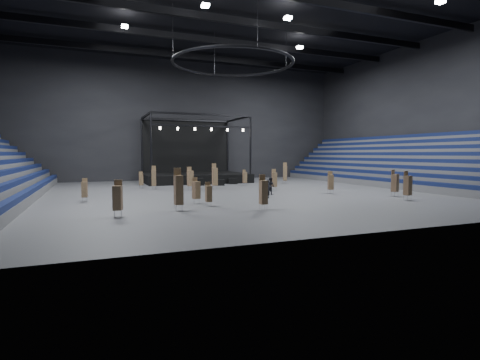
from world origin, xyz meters
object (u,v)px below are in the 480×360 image
object	(u,v)px
chair_stack_3	(274,179)
chair_stack_11	(209,193)
chair_stack_0	(141,179)
chair_stack_15	(263,192)
chair_stack_1	(118,197)
chair_stack_9	(215,176)
chair_stack_4	(178,189)
chair_stack_7	(176,179)
chair_stack_12	(245,177)
chair_stack_13	(85,189)
flight_case_left	(198,182)
chair_stack_6	(408,185)
flight_case_mid	(220,182)
man_center	(267,189)
chair_stack_5	(331,182)
chair_stack_8	(196,190)
flight_case_right	(233,181)
chair_stack_16	(154,177)
stage	(193,171)
crew_member	(271,186)
chair_stack_2	(190,178)
chair_stack_14	(395,182)
chair_stack_10	(285,173)

from	to	relation	value
chair_stack_3	chair_stack_11	distance (m)	13.67
chair_stack_0	chair_stack_15	xyz separation A→B (m)	(6.02, -20.00, 0.26)
chair_stack_1	chair_stack_9	size ratio (longest dim) A/B	0.81
chair_stack_4	chair_stack_7	xyz separation A→B (m)	(3.09, 15.56, -0.37)
chair_stack_12	chair_stack_13	xyz separation A→B (m)	(-18.26, -9.70, -0.02)
flight_case_left	chair_stack_7	world-z (taller)	chair_stack_7
chair_stack_0	chair_stack_6	bearing A→B (deg)	-46.32
flight_case_mid	chair_stack_15	xyz separation A→B (m)	(-3.58, -20.38, 0.90)
chair_stack_15	man_center	size ratio (longest dim) A/B	1.47
chair_stack_7	chair_stack_13	xyz separation A→B (m)	(-9.21, -7.64, -0.12)
chair_stack_15	chair_stack_13	bearing A→B (deg)	139.50
chair_stack_5	chair_stack_8	size ratio (longest dim) A/B	1.06
flight_case_right	chair_stack_6	world-z (taller)	chair_stack_6
chair_stack_9	man_center	bearing A→B (deg)	-85.36
chair_stack_7	chair_stack_16	xyz separation A→B (m)	(-2.27, 1.01, 0.20)
flight_case_left	chair_stack_16	distance (m)	6.70
stage	chair_stack_7	size ratio (longest dim) A/B	6.32
chair_stack_15	chair_stack_16	distance (m)	18.80
chair_stack_5	chair_stack_9	distance (m)	12.67
chair_stack_9	crew_member	distance (m)	7.88
chair_stack_1	chair_stack_2	xyz separation A→B (m)	(8.39, 15.15, 0.10)
flight_case_left	chair_stack_5	bearing A→B (deg)	-55.07
chair_stack_5	chair_stack_8	world-z (taller)	chair_stack_5
chair_stack_12	chair_stack_15	world-z (taller)	chair_stack_15
chair_stack_3	flight_case_left	bearing A→B (deg)	129.64
chair_stack_2	chair_stack_5	xyz separation A→B (m)	(12.11, -8.47, -0.16)
chair_stack_7	stage	bearing A→B (deg)	66.72
flight_case_right	chair_stack_3	bearing A→B (deg)	-83.53
chair_stack_9	chair_stack_14	xyz separation A→B (m)	(13.32, -12.91, -0.16)
stage	chair_stack_9	world-z (taller)	stage
flight_case_right	chair_stack_12	distance (m)	2.87
flight_case_left	chair_stack_9	world-z (taller)	chair_stack_9
chair_stack_16	chair_stack_0	bearing A→B (deg)	134.22
chair_stack_3	chair_stack_4	xyz separation A→B (m)	(-12.71, -10.62, 0.31)
stage	chair_stack_7	bearing A→B (deg)	-113.38
flight_case_left	chair_stack_16	world-z (taller)	chair_stack_16
chair_stack_14	flight_case_right	bearing A→B (deg)	95.12
flight_case_left	chair_stack_12	xyz separation A→B (m)	(5.44, -2.05, 0.59)
chair_stack_4	man_center	world-z (taller)	chair_stack_4
flight_case_left	man_center	size ratio (longest dim) A/B	0.81
chair_stack_3	chair_stack_16	world-z (taller)	chair_stack_16
chair_stack_13	chair_stack_15	world-z (taller)	chair_stack_15
flight_case_right	chair_stack_4	bearing A→B (deg)	-119.67
flight_case_left	chair_stack_0	bearing A→B (deg)	-169.74
chair_stack_10	chair_stack_8	bearing A→B (deg)	-111.97
stage	chair_stack_13	world-z (taller)	stage
stage	chair_stack_14	bearing A→B (deg)	-63.37
crew_member	chair_stack_11	bearing A→B (deg)	108.58
chair_stack_9	chair_stack_15	size ratio (longest dim) A/B	1.15
stage	chair_stack_2	xyz separation A→B (m)	(-3.53, -12.45, -0.11)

